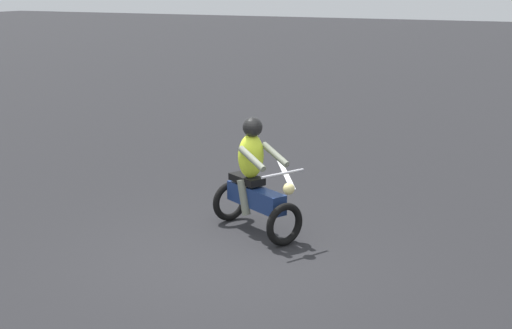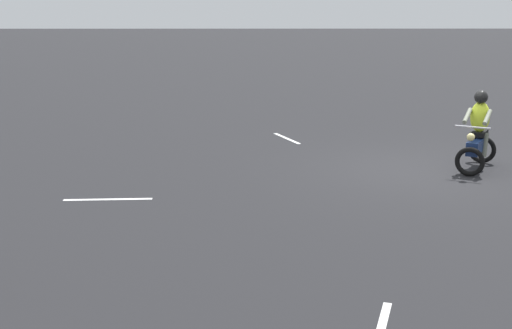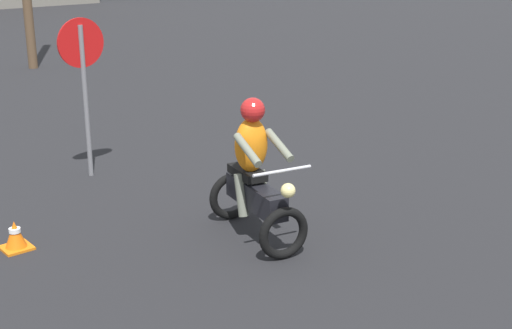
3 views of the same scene
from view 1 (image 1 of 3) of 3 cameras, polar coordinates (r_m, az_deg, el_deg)
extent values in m
plane|color=black|center=(9.25, -2.66, -7.65)|extent=(120.00, 120.00, 0.00)
torus|color=black|center=(9.64, 2.30, -4.81)|extent=(0.58, 0.37, 0.60)
torus|color=black|center=(10.63, -2.08, -2.95)|extent=(0.58, 0.37, 0.60)
cube|color=navy|center=(10.06, 0.00, -2.65)|extent=(0.73, 1.08, 0.28)
cube|color=black|center=(10.17, -0.74, -1.17)|extent=(0.49, 0.62, 0.10)
cylinder|color=silver|center=(9.47, 2.16, -0.73)|extent=(0.63, 0.36, 0.04)
sphere|color=#F2E08C|center=(9.42, 2.64, -1.95)|extent=(0.22, 0.22, 0.16)
ellipsoid|color=#D8F233|center=(10.00, -0.41, 0.69)|extent=(0.48, 0.44, 0.64)
cylinder|color=slate|center=(9.64, -0.32, 0.47)|extent=(0.34, 0.53, 0.27)
cylinder|color=slate|center=(9.87, 1.55, 0.81)|extent=(0.34, 0.53, 0.27)
cylinder|color=slate|center=(10.06, -0.98, -2.65)|extent=(0.22, 0.27, 0.51)
cylinder|color=slate|center=(10.22, 0.30, -2.38)|extent=(0.22, 0.27, 0.51)
sphere|color=black|center=(9.87, -0.28, 3.02)|extent=(0.38, 0.38, 0.28)
cube|color=silver|center=(13.32, 2.36, -0.67)|extent=(1.93, 1.18, 0.01)
camera|label=2|loc=(11.08, 94.67, -0.46)|focal=50.00mm
camera|label=3|loc=(5.60, -13.97, 13.20)|focal=50.00mm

